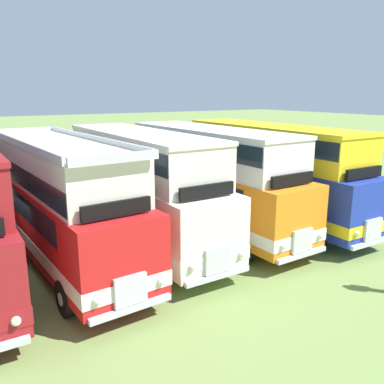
# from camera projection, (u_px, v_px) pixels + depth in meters

# --- Properties ---
(ground_plane) EXTENTS (200.00, 200.00, 0.00)m
(ground_plane) POSITION_uv_depth(u_px,v_px,m) (17.00, 272.00, 13.88)
(ground_plane) COLOR #7A934C
(bus_fifth_in_row) EXTENTS (3.14, 10.42, 4.52)m
(bus_fifth_in_row) POSITION_uv_depth(u_px,v_px,m) (60.00, 199.00, 14.08)
(bus_fifth_in_row) COLOR red
(bus_fifth_in_row) RESTS_ON ground
(bus_sixth_in_row) EXTENTS (2.63, 10.32, 4.49)m
(bus_sixth_in_row) POSITION_uv_depth(u_px,v_px,m) (141.00, 183.00, 16.06)
(bus_sixth_in_row) COLOR silver
(bus_sixth_in_row) RESTS_ON ground
(bus_seventh_in_row) EXTENTS (2.78, 10.46, 4.49)m
(bus_seventh_in_row) POSITION_uv_depth(u_px,v_px,m) (211.00, 175.00, 17.63)
(bus_seventh_in_row) COLOR orange
(bus_seventh_in_row) RESTS_ON ground
(bus_eighth_in_row) EXTENTS (2.73, 11.06, 4.49)m
(bus_eighth_in_row) POSITION_uv_depth(u_px,v_px,m) (271.00, 168.00, 19.12)
(bus_eighth_in_row) COLOR #1E339E
(bus_eighth_in_row) RESTS_ON ground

